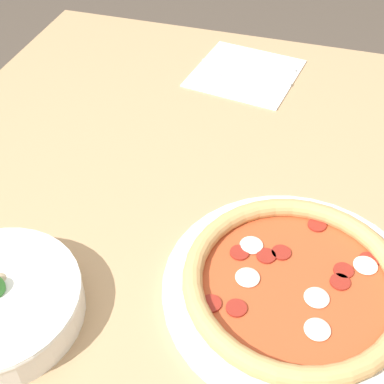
# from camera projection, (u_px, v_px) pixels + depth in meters

# --- Properties ---
(dining_table) EXTENTS (1.31, 0.88, 0.72)m
(dining_table) POSITION_uv_depth(u_px,v_px,m) (142.00, 286.00, 0.81)
(dining_table) COLOR tan
(dining_table) RESTS_ON ground_plane
(pizza) EXTENTS (0.34, 0.34, 0.04)m
(pizza) POSITION_uv_depth(u_px,v_px,m) (295.00, 284.00, 0.68)
(pizza) COLOR white
(pizza) RESTS_ON dining_table
(napkin) EXTENTS (0.22, 0.22, 0.00)m
(napkin) POSITION_uv_depth(u_px,v_px,m) (245.00, 73.00, 1.08)
(napkin) COLOR white
(napkin) RESTS_ON dining_table
(fork) EXTENTS (0.03, 0.19, 0.00)m
(fork) POSITION_uv_depth(u_px,v_px,m) (243.00, 79.00, 1.06)
(fork) COLOR silver
(fork) RESTS_ON napkin
(knife) EXTENTS (0.03, 0.19, 0.01)m
(knife) POSITION_uv_depth(u_px,v_px,m) (252.00, 66.00, 1.09)
(knife) COLOR silver
(knife) RESTS_ON napkin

